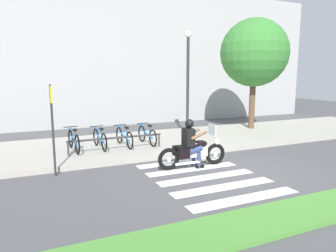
{
  "coord_description": "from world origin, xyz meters",
  "views": [
    {
      "loc": [
        -5.07,
        -6.8,
        2.69
      ],
      "look_at": [
        -1.27,
        1.67,
        1.16
      ],
      "focal_mm": 33.16,
      "sensor_mm": 36.0,
      "label": 1
    }
  ],
  "objects_px": {
    "street_sign": "(52,114)",
    "bicycle_3": "(147,135)",
    "bike_rack": "(116,139)",
    "street_lamp": "(188,75)",
    "tree_near_rack": "(254,53)",
    "rider": "(191,140)",
    "motorcycle": "(193,152)",
    "bicycle_0": "(74,141)",
    "bicycle_1": "(100,139)",
    "bicycle_2": "(124,137)"
  },
  "relations": [
    {
      "from": "street_sign",
      "to": "bicycle_3",
      "type": "bearing_deg",
      "value": 31.11
    },
    {
      "from": "bike_rack",
      "to": "street_lamp",
      "type": "height_order",
      "value": "street_lamp"
    },
    {
      "from": "street_sign",
      "to": "tree_near_rack",
      "type": "xyz_separation_m",
      "value": [
        9.23,
        3.3,
        2.03
      ]
    },
    {
      "from": "rider",
      "to": "street_sign",
      "type": "xyz_separation_m",
      "value": [
        -3.7,
        0.79,
        0.85
      ]
    },
    {
      "from": "street_sign",
      "to": "street_lamp",
      "type": "bearing_deg",
      "value": 27.67
    },
    {
      "from": "motorcycle",
      "to": "bicycle_0",
      "type": "relative_size",
      "value": 1.26
    },
    {
      "from": "bicycle_1",
      "to": "bicycle_2",
      "type": "relative_size",
      "value": 0.97
    },
    {
      "from": "bicycle_0",
      "to": "bike_rack",
      "type": "xyz_separation_m",
      "value": [
        1.32,
        -0.55,
        0.05
      ]
    },
    {
      "from": "bike_rack",
      "to": "bicycle_3",
      "type": "bearing_deg",
      "value": 22.82
    },
    {
      "from": "bicycle_2",
      "to": "bike_rack",
      "type": "bearing_deg",
      "value": -128.34
    },
    {
      "from": "bicycle_3",
      "to": "rider",
      "type": "bearing_deg",
      "value": -83.94
    },
    {
      "from": "bicycle_0",
      "to": "bicycle_1",
      "type": "height_order",
      "value": "bicycle_0"
    },
    {
      "from": "bicycle_3",
      "to": "street_lamp",
      "type": "distance_m",
      "value": 3.18
    },
    {
      "from": "bicycle_3",
      "to": "motorcycle",
      "type": "bearing_deg",
      "value": -82.43
    },
    {
      "from": "bicycle_0",
      "to": "tree_near_rack",
      "type": "bearing_deg",
      "value": 8.39
    },
    {
      "from": "bicycle_2",
      "to": "bicycle_3",
      "type": "xyz_separation_m",
      "value": [
        0.88,
        -0.0,
        0.0
      ]
    },
    {
      "from": "bicycle_3",
      "to": "street_lamp",
      "type": "height_order",
      "value": "street_lamp"
    },
    {
      "from": "motorcycle",
      "to": "street_lamp",
      "type": "bearing_deg",
      "value": 64.65
    },
    {
      "from": "motorcycle",
      "to": "bicycle_3",
      "type": "xyz_separation_m",
      "value": [
        -0.38,
        2.85,
        0.03
      ]
    },
    {
      "from": "rider",
      "to": "bicycle_0",
      "type": "relative_size",
      "value": 0.83
    },
    {
      "from": "motorcycle",
      "to": "tree_near_rack",
      "type": "xyz_separation_m",
      "value": [
        5.45,
        4.1,
        3.24
      ]
    },
    {
      "from": "bicycle_2",
      "to": "street_lamp",
      "type": "xyz_separation_m",
      "value": [
        3.01,
        0.85,
        2.2
      ]
    },
    {
      "from": "bicycle_0",
      "to": "bicycle_2",
      "type": "relative_size",
      "value": 1.03
    },
    {
      "from": "motorcycle",
      "to": "rider",
      "type": "relative_size",
      "value": 1.51
    },
    {
      "from": "rider",
      "to": "bicycle_3",
      "type": "distance_m",
      "value": 2.88
    },
    {
      "from": "motorcycle",
      "to": "rider",
      "type": "distance_m",
      "value": 0.38
    },
    {
      "from": "bicycle_3",
      "to": "bicycle_1",
      "type": "bearing_deg",
      "value": -180.0
    },
    {
      "from": "rider",
      "to": "bicycle_2",
      "type": "relative_size",
      "value": 0.86
    },
    {
      "from": "bicycle_2",
      "to": "tree_near_rack",
      "type": "bearing_deg",
      "value": 10.54
    },
    {
      "from": "bicycle_3",
      "to": "street_sign",
      "type": "xyz_separation_m",
      "value": [
        -3.4,
        -2.05,
        1.19
      ]
    },
    {
      "from": "motorcycle",
      "to": "bicycle_3",
      "type": "relative_size",
      "value": 1.36
    },
    {
      "from": "bike_rack",
      "to": "motorcycle",
      "type": "bearing_deg",
      "value": -53.55
    },
    {
      "from": "rider",
      "to": "street_sign",
      "type": "distance_m",
      "value": 3.88
    },
    {
      "from": "street_lamp",
      "to": "tree_near_rack",
      "type": "distance_m",
      "value": 3.86
    },
    {
      "from": "bicycle_1",
      "to": "bicycle_2",
      "type": "height_order",
      "value": "bicycle_1"
    },
    {
      "from": "rider",
      "to": "bike_rack",
      "type": "bearing_deg",
      "value": 125.25
    },
    {
      "from": "bicycle_2",
      "to": "tree_near_rack",
      "type": "relative_size",
      "value": 0.32
    },
    {
      "from": "bicycle_1",
      "to": "street_lamp",
      "type": "xyz_separation_m",
      "value": [
        3.89,
        0.85,
        2.2
      ]
    },
    {
      "from": "bicycle_0",
      "to": "bicycle_3",
      "type": "bearing_deg",
      "value": 0.01
    },
    {
      "from": "bicycle_0",
      "to": "bicycle_2",
      "type": "bearing_deg",
      "value": 0.03
    },
    {
      "from": "bicycle_0",
      "to": "bicycle_1",
      "type": "relative_size",
      "value": 1.06
    },
    {
      "from": "bicycle_1",
      "to": "street_sign",
      "type": "bearing_deg",
      "value": -128.69
    },
    {
      "from": "bicycle_0",
      "to": "bike_rack",
      "type": "distance_m",
      "value": 1.43
    },
    {
      "from": "bicycle_0",
      "to": "bicycle_2",
      "type": "distance_m",
      "value": 1.76
    },
    {
      "from": "bicycle_1",
      "to": "bicycle_2",
      "type": "distance_m",
      "value": 0.88
    },
    {
      "from": "bicycle_1",
      "to": "street_lamp",
      "type": "bearing_deg",
      "value": 12.32
    },
    {
      "from": "bicycle_3",
      "to": "street_lamp",
      "type": "xyz_separation_m",
      "value": [
        2.13,
        0.85,
        2.2
      ]
    },
    {
      "from": "bicycle_0",
      "to": "bike_rack",
      "type": "bearing_deg",
      "value": -22.8
    },
    {
      "from": "tree_near_rack",
      "to": "street_sign",
      "type": "bearing_deg",
      "value": -160.33
    },
    {
      "from": "bicycle_2",
      "to": "motorcycle",
      "type": "bearing_deg",
      "value": -66.2
    }
  ]
}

